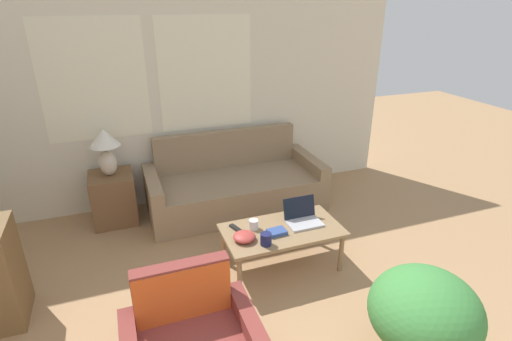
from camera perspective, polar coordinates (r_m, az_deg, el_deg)
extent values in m
cube|color=silver|center=(4.81, -13.45, 10.02)|extent=(5.90, 0.05, 2.60)
cube|color=white|center=(4.71, -22.13, 11.79)|extent=(1.10, 0.01, 1.30)
cube|color=white|center=(4.83, -7.18, 13.54)|extent=(1.10, 0.01, 1.30)
cube|color=#937A5B|center=(4.83, -2.86, -3.24)|extent=(1.78, 0.90, 0.40)
cube|color=#937A5B|center=(5.07, -4.25, 1.01)|extent=(1.78, 0.12, 0.87)
cube|color=#937A5B|center=(4.63, -14.30, -4.15)|extent=(0.14, 0.90, 0.55)
cube|color=#937A5B|center=(5.13, 7.40, -0.80)|extent=(0.14, 0.90, 0.55)
cube|color=brown|center=(2.88, -10.18, -19.68)|extent=(0.62, 0.10, 0.83)
cube|color=#D1511E|center=(2.77, -10.11, -18.92)|extent=(0.62, 0.01, 0.60)
cube|color=brown|center=(4.80, -19.67, -3.71)|extent=(0.47, 0.47, 0.58)
ellipsoid|color=beige|center=(4.63, -20.38, 1.01)|extent=(0.19, 0.19, 0.28)
cylinder|color=tan|center=(4.57, -20.68, 2.98)|extent=(0.02, 0.02, 0.06)
cone|color=white|center=(4.53, -20.89, 4.40)|extent=(0.32, 0.32, 0.18)
cube|color=#8E704C|center=(3.72, 3.75, -8.51)|extent=(1.09, 0.59, 0.03)
cylinder|color=#8E704C|center=(3.51, -2.38, -14.88)|extent=(0.04, 0.04, 0.39)
cylinder|color=#8E704C|center=(3.86, 12.05, -11.42)|extent=(0.04, 0.04, 0.39)
cylinder|color=#8E704C|center=(3.88, -4.64, -10.66)|extent=(0.04, 0.04, 0.39)
cylinder|color=#8E704C|center=(4.20, 8.59, -7.96)|extent=(0.04, 0.04, 0.39)
cube|color=#B7B7BC|center=(3.79, 6.96, -7.53)|extent=(0.32, 0.20, 0.02)
cube|color=black|center=(3.83, 6.18, -5.22)|extent=(0.32, 0.06, 0.20)
cylinder|color=#191E4C|center=(3.46, 1.43, -9.78)|extent=(0.10, 0.10, 0.11)
cylinder|color=white|center=(3.68, -0.35, -7.70)|extent=(0.09, 0.09, 0.09)
ellipsoid|color=#B23D38|center=(3.53, -1.67, -9.43)|extent=(0.20, 0.20, 0.07)
cube|color=#334C8E|center=(3.63, 3.00, -8.76)|extent=(0.17, 0.13, 0.04)
cube|color=black|center=(3.70, -2.94, -8.23)|extent=(0.09, 0.16, 0.02)
ellipsoid|color=#3D843D|center=(2.95, 22.93, -18.04)|extent=(0.72, 0.72, 0.54)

